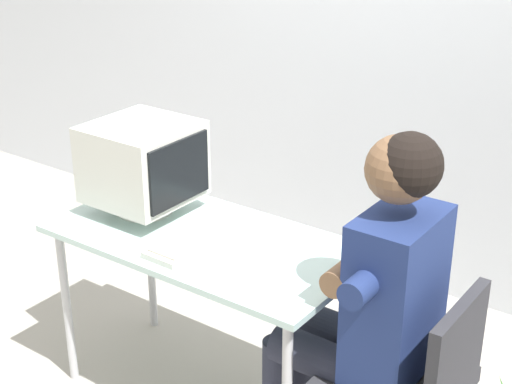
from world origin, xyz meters
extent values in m
cylinder|color=#B7B7BC|center=(-0.55, -0.26, 0.36)|extent=(0.04, 0.04, 0.72)
cylinder|color=#B7B7BC|center=(-0.55, 0.26, 0.36)|extent=(0.04, 0.04, 0.72)
cylinder|color=#B7B7BC|center=(0.55, 0.26, 0.36)|extent=(0.04, 0.04, 0.72)
cube|color=silver|center=(0.00, 0.00, 0.73)|extent=(1.23, 0.63, 0.03)
cylinder|color=silver|center=(-0.35, 0.04, 0.75)|extent=(0.23, 0.23, 0.02)
cylinder|color=silver|center=(-0.35, 0.04, 0.78)|extent=(0.06, 0.06, 0.05)
cube|color=silver|center=(-0.35, 0.04, 0.96)|extent=(0.38, 0.39, 0.31)
cube|color=black|center=(-0.15, 0.04, 0.96)|extent=(0.01, 0.34, 0.26)
cube|color=silver|center=(0.00, -0.04, 0.75)|extent=(0.16, 0.47, 0.02)
cube|color=beige|center=(0.00, -0.04, 0.77)|extent=(0.14, 0.42, 0.01)
cube|color=#2D2D33|center=(0.83, -0.01, 0.44)|extent=(0.44, 0.44, 0.06)
cube|color=#2D2D33|center=(1.03, -0.01, 0.64)|extent=(0.04, 0.40, 0.35)
cube|color=navy|center=(0.81, -0.01, 0.77)|extent=(0.22, 0.36, 0.58)
sphere|color=brown|center=(0.79, -0.01, 1.21)|extent=(0.22, 0.22, 0.22)
sphere|color=black|center=(0.82, -0.01, 1.23)|extent=(0.21, 0.21, 0.21)
cylinder|color=#262838|center=(0.61, -0.10, 0.49)|extent=(0.40, 0.14, 0.14)
cylinder|color=#262838|center=(0.61, 0.08, 0.49)|extent=(0.40, 0.14, 0.14)
cylinder|color=#262838|center=(0.41, 0.08, 0.24)|extent=(0.11, 0.11, 0.49)
cylinder|color=navy|center=(0.79, -0.22, 0.90)|extent=(0.09, 0.14, 0.09)
cylinder|color=navy|center=(0.79, 0.19, 0.90)|extent=(0.09, 0.14, 0.09)
cylinder|color=brown|center=(0.67, -0.01, 0.85)|extent=(0.09, 0.36, 0.09)
camera|label=1|loc=(1.71, -2.04, 2.08)|focal=54.12mm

